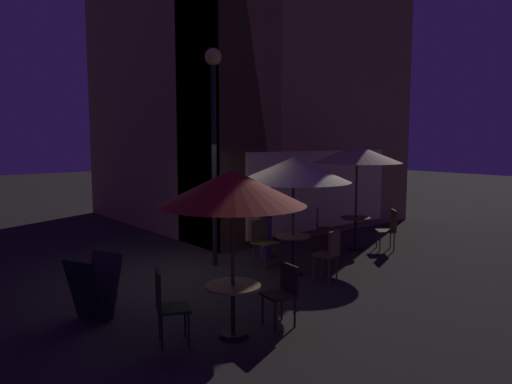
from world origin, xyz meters
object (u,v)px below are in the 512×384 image
Objects in this scene: street_lamp_near_corner at (214,114)px; cafe_table_2 at (233,299)px; patio_umbrella_2 at (232,188)px; cafe_chair_2 at (330,250)px; cafe_table_1 at (293,247)px; patio_umbrella_1 at (293,170)px; cafe_chair_1 at (321,225)px; cafe_chair_4 at (166,301)px; patron_standing_0 at (266,216)px; cafe_chair_0 at (390,226)px; cafe_chair_3 at (262,238)px; cafe_table_0 at (355,227)px; cafe_chair_5 at (284,289)px; menu_sandwich_board at (94,288)px; patio_umbrella_0 at (357,155)px.

street_lamp_near_corner is 5.96× the size of cafe_table_2.
cafe_chair_2 is (2.86, 0.87, -1.41)m from patio_umbrella_2.
cafe_table_1 is 1.49m from patio_umbrella_1.
cafe_chair_4 is (-5.51, -2.48, 0.01)m from cafe_chair_1.
cafe_table_1 is at bearing -33.64° from patron_standing_0.
cafe_table_1 is at bearing -0.00° from cafe_chair_2.
cafe_chair_0 is at bearing -89.36° from cafe_chair_2.
patio_umbrella_2 is at bearing 56.33° from cafe_chair_0.
cafe_chair_3 is 0.53× the size of patron_standing_0.
cafe_chair_1 reaches higher than cafe_chair_2.
cafe_chair_0 is at bearing -19.89° from street_lamp_near_corner.
patio_umbrella_2 is at bearing -148.27° from patio_umbrella_1.
cafe_table_0 is 0.81m from cafe_chair_0.
cafe_table_2 is at bearing -148.27° from cafe_table_1.
cafe_chair_0 is 0.97× the size of cafe_chair_4.
cafe_chair_1 is (-1.17, 1.12, 0.02)m from cafe_chair_0.
street_lamp_near_corner is at bearing 59.31° from cafe_table_2.
cafe_chair_1 is 2.13m from cafe_chair_3.
cafe_chair_5 is (1.61, -0.46, -0.06)m from cafe_chair_4.
patio_umbrella_2 is (-1.87, -3.15, -1.12)m from street_lamp_near_corner.
patio_umbrella_2 reaches higher than menu_sandwich_board.
patio_umbrella_0 is at bearing 22.98° from patio_umbrella_2.
cafe_chair_5 is 0.48× the size of patron_standing_0.
cafe_chair_4 is 4.68m from patron_standing_0.
patron_standing_0 reaches higher than cafe_chair_3.
cafe_table_1 is at bearing 43.64° from cafe_chair_4.
patio_umbrella_0 reaches higher than cafe_chair_5.
cafe_chair_0 is at bearing 3.49° from cafe_chair_1.
cafe_table_2 is (-5.26, -2.23, -0.02)m from cafe_table_0.
street_lamp_near_corner is 3.54m from cafe_chair_2.
cafe_chair_1 is 2.68m from cafe_chair_2.
cafe_chair_4 is (-3.46, -1.30, -1.45)m from patio_umbrella_1.
cafe_chair_2 is at bearing -75.22° from patio_umbrella_1.
cafe_chair_3 is (2.60, 2.50, -1.41)m from patio_umbrella_2.
street_lamp_near_corner is 4.63m from cafe_chair_4.
cafe_table_0 is (3.38, -0.93, -2.56)m from street_lamp_near_corner.
menu_sandwich_board is 0.41× the size of patio_umbrella_1.
patio_umbrella_1 is 2.38× the size of cafe_chair_3.
cafe_chair_2 is (-3.02, -0.83, 0.03)m from cafe_chair_0.
cafe_table_1 is 0.31× the size of patio_umbrella_0.
cafe_chair_5 is at bearing -70.54° from menu_sandwich_board.
patio_umbrella_1 is at bearing 31.73° from cafe_table_2.
cafe_chair_3 is at bearing -62.88° from patron_standing_0.
cafe_chair_5 is (2.00, -1.88, 0.05)m from menu_sandwich_board.
menu_sandwich_board is 0.96× the size of cafe_chair_1.
street_lamp_near_corner is 4.34m from cafe_table_0.
patio_umbrella_0 is 2.67m from patio_umbrella_1.
cafe_chair_5 is at bearing -136.49° from patio_umbrella_1.
cafe_chair_3 reaches higher than menu_sandwich_board.
cafe_table_1 is 0.80× the size of cafe_chair_1.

